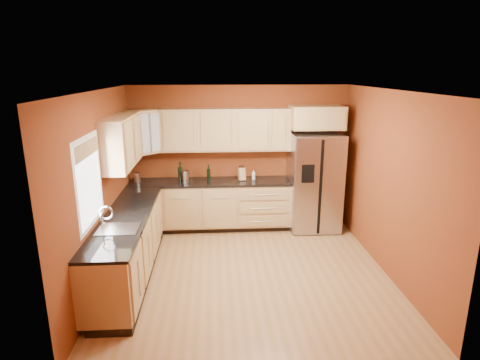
% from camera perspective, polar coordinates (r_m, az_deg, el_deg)
% --- Properties ---
extents(floor, '(4.00, 4.00, 0.00)m').
position_cam_1_polar(floor, '(6.03, 1.11, -12.87)').
color(floor, olive).
rests_on(floor, ground).
extents(ceiling, '(4.00, 4.00, 0.00)m').
position_cam_1_polar(ceiling, '(5.32, 1.26, 12.62)').
color(ceiling, white).
rests_on(ceiling, wall_back).
extents(wall_back, '(4.00, 0.04, 2.60)m').
position_cam_1_polar(wall_back, '(7.47, -0.13, 3.38)').
color(wall_back, maroon).
rests_on(wall_back, floor).
extents(wall_front, '(4.00, 0.04, 2.60)m').
position_cam_1_polar(wall_front, '(3.67, 3.88, -9.76)').
color(wall_front, maroon).
rests_on(wall_front, floor).
extents(wall_left, '(0.04, 4.00, 2.60)m').
position_cam_1_polar(wall_left, '(5.73, -19.18, -1.26)').
color(wall_left, maroon).
rests_on(wall_left, floor).
extents(wall_right, '(0.04, 4.00, 2.60)m').
position_cam_1_polar(wall_right, '(6.04, 20.44, -0.54)').
color(wall_right, maroon).
rests_on(wall_right, floor).
extents(base_cabinets_back, '(2.90, 0.60, 0.88)m').
position_cam_1_polar(base_cabinets_back, '(7.40, -4.24, -3.70)').
color(base_cabinets_back, '#A58250').
rests_on(base_cabinets_back, floor).
extents(base_cabinets_left, '(0.60, 2.80, 0.88)m').
position_cam_1_polar(base_cabinets_left, '(5.95, -15.63, -9.19)').
color(base_cabinets_left, '#A58250').
rests_on(base_cabinets_left, floor).
extents(countertop_back, '(2.90, 0.62, 0.04)m').
position_cam_1_polar(countertop_back, '(7.25, -4.31, -0.30)').
color(countertop_back, black).
rests_on(countertop_back, base_cabinets_back).
extents(countertop_left, '(0.62, 2.80, 0.04)m').
position_cam_1_polar(countertop_left, '(5.78, -15.86, -5.03)').
color(countertop_left, black).
rests_on(countertop_left, base_cabinets_left).
extents(upper_cabinets_back, '(2.30, 0.33, 0.75)m').
position_cam_1_polar(upper_cabinets_back, '(7.21, -2.05, 7.16)').
color(upper_cabinets_back, '#A58250').
rests_on(upper_cabinets_back, wall_back).
extents(upper_cabinets_left, '(0.33, 1.35, 0.75)m').
position_cam_1_polar(upper_cabinets_left, '(6.26, -16.45, 5.28)').
color(upper_cabinets_left, '#A58250').
rests_on(upper_cabinets_left, wall_left).
extents(corner_upper_cabinet, '(0.67, 0.67, 0.75)m').
position_cam_1_polar(corner_upper_cabinet, '(7.14, -13.55, 6.67)').
color(corner_upper_cabinet, '#A58250').
rests_on(corner_upper_cabinet, wall_back).
extents(over_fridge_cabinet, '(0.92, 0.60, 0.40)m').
position_cam_1_polar(over_fridge_cabinet, '(7.27, 10.83, 8.76)').
color(over_fridge_cabinet, '#A58250').
rests_on(over_fridge_cabinet, wall_back).
extents(refrigerator, '(0.90, 0.75, 1.78)m').
position_cam_1_polar(refrigerator, '(7.42, 10.53, -0.24)').
color(refrigerator, '#B7B7BC').
rests_on(refrigerator, floor).
extents(window, '(0.03, 0.90, 1.00)m').
position_cam_1_polar(window, '(5.20, -20.61, -0.20)').
color(window, white).
rests_on(window, wall_left).
extents(sink_faucet, '(0.50, 0.42, 0.30)m').
position_cam_1_polar(sink_faucet, '(5.26, -17.09, -5.18)').
color(sink_faucet, silver).
rests_on(sink_faucet, countertop_left).
extents(canister_left, '(0.16, 0.16, 0.22)m').
position_cam_1_polar(canister_left, '(7.17, -7.76, 0.48)').
color(canister_left, '#B7B7BC').
rests_on(canister_left, countertop_back).
extents(canister_right, '(0.14, 0.14, 0.18)m').
position_cam_1_polar(canister_right, '(7.36, -14.43, 0.35)').
color(canister_right, '#B7B7BC').
rests_on(canister_right, countertop_back).
extents(wine_bottle_a, '(0.08, 0.08, 0.30)m').
position_cam_1_polar(wine_bottle_a, '(7.23, -4.49, 1.03)').
color(wine_bottle_a, black).
rests_on(wine_bottle_a, countertop_back).
extents(wine_bottle_b, '(0.08, 0.08, 0.35)m').
position_cam_1_polar(wine_bottle_b, '(7.25, -8.50, 1.19)').
color(wine_bottle_b, black).
rests_on(wine_bottle_b, countertop_back).
extents(knife_block, '(0.14, 0.13, 0.23)m').
position_cam_1_polar(knife_block, '(7.26, 0.23, 0.86)').
color(knife_block, '#A88251').
rests_on(knife_block, countertop_back).
extents(soap_dispenser, '(0.06, 0.06, 0.17)m').
position_cam_1_polar(soap_dispenser, '(7.31, 1.94, 0.73)').
color(soap_dispenser, white).
rests_on(soap_dispenser, countertop_back).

